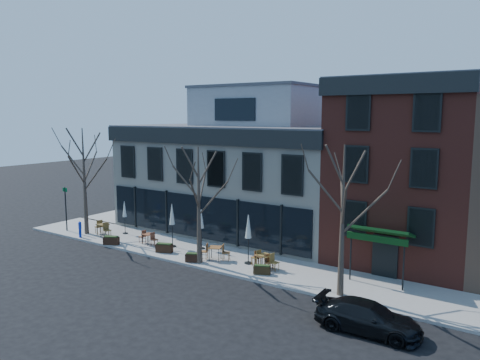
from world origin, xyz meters
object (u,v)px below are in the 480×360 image
Objects in this scene: parked_sedan at (368,317)px; cafe_set_0 at (103,228)px; umbrella_0 at (125,211)px; call_box at (80,229)px.

cafe_set_0 is at bearing 77.95° from parked_sedan.
parked_sedan is 21.78m from cafe_set_0.
umbrella_0 reaches higher than cafe_set_0.
umbrella_0 is at bearing 74.07° from parked_sedan.
parked_sedan is at bearing -14.17° from umbrella_0.
umbrella_0 is (-20.44, 5.16, 1.24)m from parked_sedan.
call_box is 1.61m from cafe_set_0.
umbrella_0 is (0.99, 1.27, 1.20)m from cafe_set_0.
call_box is 0.49× the size of umbrella_0.
call_box is 3.39m from umbrella_0.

